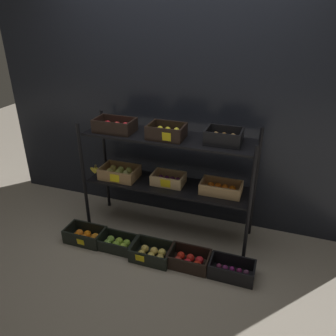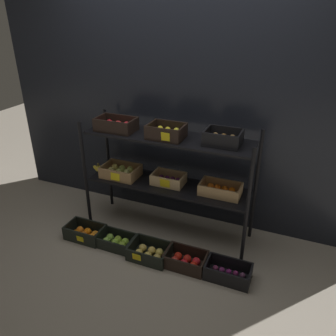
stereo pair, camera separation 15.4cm
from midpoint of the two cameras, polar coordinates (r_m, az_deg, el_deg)
ground_plane at (r=3.45m, az=-1.30°, el=-10.46°), size 10.00×10.00×0.00m
storefront_wall at (r=3.28m, az=1.05°, el=10.59°), size 3.97×0.12×2.36m
display_rack at (r=3.06m, az=-2.04°, el=1.22°), size 1.70×0.45×1.13m
crate_ground_orange at (r=3.39m, az=-15.20°, el=-11.17°), size 0.37×0.23×0.14m
crate_ground_apple_green at (r=3.25m, az=-10.06°, el=-12.55°), size 0.35×0.22×0.11m
crate_ground_apple_gold at (r=3.10m, az=-4.20°, el=-14.34°), size 0.36×0.26×0.13m
crate_ground_apple_red at (r=3.02m, az=2.07°, el=-15.46°), size 0.36×0.24×0.13m
crate_ground_plum at (r=2.96m, az=9.30°, el=-16.95°), size 0.38×0.22×0.14m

